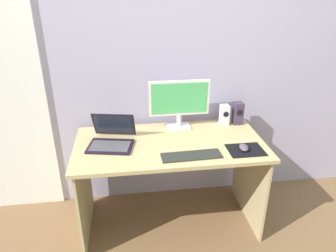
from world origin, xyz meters
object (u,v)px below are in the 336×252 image
keyboard_external (191,156)px  laptop (112,139)px  speaker_near_monitor (224,115)px  mouse (244,147)px  speaker_right (238,113)px  monitor (179,102)px

keyboard_external → laptop: bearing=153.2°
speaker_near_monitor → mouse: speaker_near_monitor is taller
speaker_right → mouse: 0.46m
laptop → speaker_right: bearing=12.8°
speaker_right → keyboard_external: 0.69m
monitor → speaker_near_monitor: 0.40m
speaker_right → laptop: laptop is taller
laptop → keyboard_external: size_ratio=0.89×
speaker_near_monitor → laptop: bearing=-165.7°
speaker_near_monitor → mouse: 0.45m
speaker_near_monitor → laptop: size_ratio=0.46×
speaker_near_monitor → keyboard_external: bearing=-127.8°
monitor → laptop: monitor is taller
monitor → laptop: bearing=-157.0°
monitor → speaker_right: 0.51m
keyboard_external → monitor: bearing=88.8°
mouse → keyboard_external: bearing=-170.4°
speaker_near_monitor → laptop: 0.94m
mouse → speaker_near_monitor: bearing=95.5°
speaker_right → laptop: size_ratio=0.50×
laptop → keyboard_external: bearing=-24.8°
laptop → keyboard_external: (0.53, -0.25, -0.04)m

